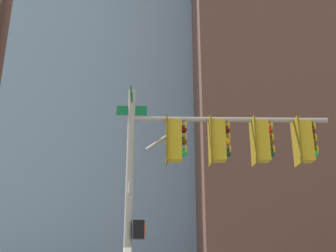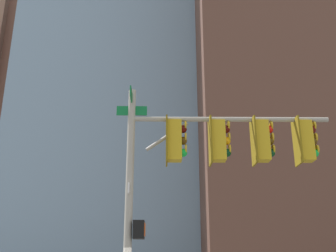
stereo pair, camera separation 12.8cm
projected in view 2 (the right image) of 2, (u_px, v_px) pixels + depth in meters
signal_pole_assembly at (212, 157)px, 9.72m from camera, size 5.24×1.20×6.31m
building_brick_midblock at (87, 117)px, 52.24m from camera, size 21.46×15.42×40.90m
building_glass_tower at (164, 3)px, 61.80m from camera, size 29.74×32.75×80.46m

